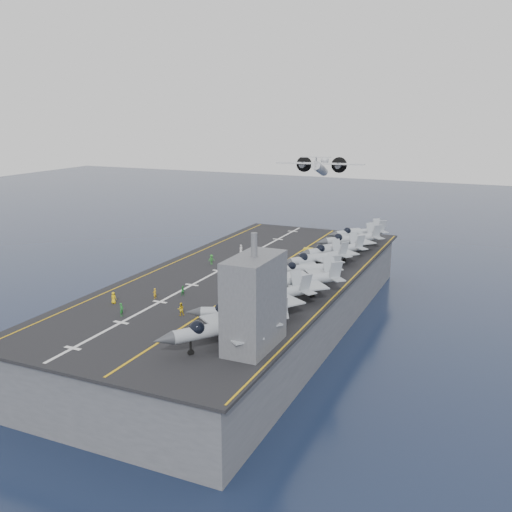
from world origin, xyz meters
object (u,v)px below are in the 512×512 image
at_px(tow_cart_a, 230,303).
at_px(transport_plane, 320,169).
at_px(fighter_jet_0, 224,326).
at_px(island_superstructure, 254,291).

bearing_deg(tow_cart_a, transport_plane, 97.59).
bearing_deg(fighter_jet_0, transport_plane, 100.45).
xyz_separation_m(island_superstructure, fighter_jet_0, (-3.45, -1.79, -4.63)).
distance_m(fighter_jet_0, transport_plane, 91.69).
relative_size(tow_cart_a, transport_plane, 0.07).
relative_size(island_superstructure, fighter_jet_0, 0.76).
distance_m(fighter_jet_0, tow_cart_a, 16.31).
xyz_separation_m(fighter_jet_0, tow_cart_a, (-6.55, 14.75, -2.34)).
xyz_separation_m(fighter_jet_0, transport_plane, (-16.51, 89.47, 11.34)).
bearing_deg(transport_plane, island_superstructure, -77.18).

